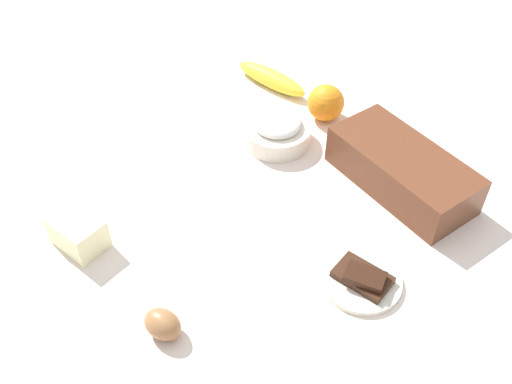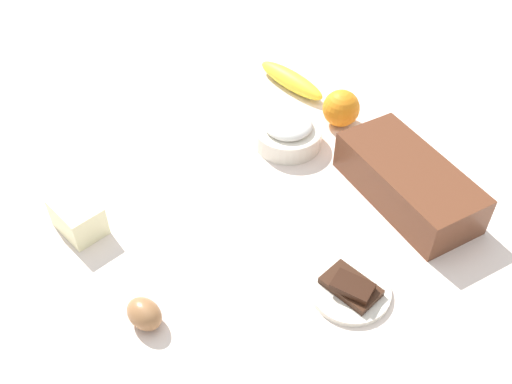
{
  "view_description": "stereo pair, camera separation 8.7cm",
  "coord_description": "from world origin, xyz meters",
  "views": [
    {
      "loc": [
        0.62,
        -0.43,
        0.78
      ],
      "look_at": [
        0.0,
        0.0,
        0.04
      ],
      "focal_mm": 41.59,
      "sensor_mm": 36.0,
      "label": 1
    },
    {
      "loc": [
        0.66,
        -0.35,
        0.78
      ],
      "look_at": [
        0.0,
        0.0,
        0.04
      ],
      "focal_mm": 41.59,
      "sensor_mm": 36.0,
      "label": 2
    }
  ],
  "objects": [
    {
      "name": "chocolate_plate",
      "position": [
        0.24,
        0.04,
        0.01
      ],
      "size": [
        0.13,
        0.13,
        0.03
      ],
      "color": "silver",
      "rests_on": "ground_plane"
    },
    {
      "name": "butter_block",
      "position": [
        -0.1,
        -0.3,
        0.03
      ],
      "size": [
        0.1,
        0.09,
        0.06
      ],
      "primitive_type": "cube",
      "rotation": [
        0.0,
        0.0,
        0.28
      ],
      "color": "#F4EDB2",
      "rests_on": "ground_plane"
    },
    {
      "name": "egg_near_butter",
      "position": [
        0.14,
        -0.26,
        0.02
      ],
      "size": [
        0.07,
        0.06,
        0.05
      ],
      "primitive_type": "ellipsoid",
      "rotation": [
        0.0,
        1.57,
        3.49
      ],
      "color": "#9B683F",
      "rests_on": "ground_plane"
    },
    {
      "name": "orange_fruit",
      "position": [
        -0.14,
        0.27,
        0.04
      ],
      "size": [
        0.08,
        0.08,
        0.08
      ],
      "primitive_type": "sphere",
      "color": "orange",
      "rests_on": "ground_plane"
    },
    {
      "name": "loaf_pan",
      "position": [
        0.11,
        0.26,
        0.04
      ],
      "size": [
        0.28,
        0.14,
        0.08
      ],
      "rotation": [
        0.0,
        0.0,
        0.02
      ],
      "color": "brown",
      "rests_on": "ground_plane"
    },
    {
      "name": "ground_plane",
      "position": [
        0.0,
        0.0,
        -0.01
      ],
      "size": [
        2.4,
        2.4,
        0.02
      ],
      "primitive_type": "cube",
      "color": "beige"
    },
    {
      "name": "flour_bowl",
      "position": [
        -0.13,
        0.14,
        0.03
      ],
      "size": [
        0.14,
        0.14,
        0.07
      ],
      "color": "silver",
      "rests_on": "ground_plane"
    },
    {
      "name": "banana",
      "position": [
        -0.3,
        0.25,
        0.02
      ],
      "size": [
        0.19,
        0.09,
        0.04
      ],
      "primitive_type": "ellipsoid",
      "rotation": [
        0.0,
        0.0,
        3.39
      ],
      "color": "yellow",
      "rests_on": "ground_plane"
    }
  ]
}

